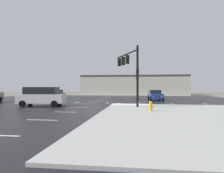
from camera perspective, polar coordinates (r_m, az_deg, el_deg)
name	(u,v)px	position (r m, az deg, el deg)	size (l,w,h in m)	color
ground_plane	(92,103)	(26.56, -5.51, -4.58)	(120.00, 120.00, 0.00)	slate
road_asphalt	(92,103)	(26.55, -5.51, -4.56)	(44.00, 44.00, 0.02)	black
snow_strip_curbside	(130,105)	(21.92, 5.03, -5.08)	(4.00, 1.60, 0.06)	white
lane_markings	(100,104)	(24.96, -3.50, -4.81)	(36.15, 36.15, 0.01)	silver
traffic_signal_mast	(130,66)	(21.71, 5.02, 5.73)	(2.66, 5.56, 5.96)	black
fire_hydrant	(151,106)	(16.50, 10.80, -5.43)	(0.48, 0.26, 0.79)	gold
strip_building_background	(134,85)	(53.07, 6.18, 0.35)	(26.55, 8.00, 5.02)	beige
sedan_navy	(51,94)	(34.93, -16.71, -2.11)	(4.62, 2.24, 1.58)	#141E47
sedan_blue	(155,95)	(32.29, 12.07, -2.27)	(2.24, 4.62, 1.58)	navy
suv_white	(42,96)	(22.83, -19.17, -2.56)	(4.98, 2.58, 2.03)	white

